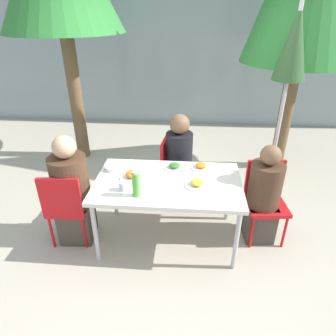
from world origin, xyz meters
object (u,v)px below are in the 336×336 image
Objects in this scene: person_far at (179,163)px; bottle at (136,184)px; chair_right at (265,195)px; person_right at (263,197)px; closed_umbrella at (292,57)px; chair_left at (66,204)px; salad_bowl at (114,167)px; person_left at (72,194)px; chair_far at (173,166)px; drinking_cup at (122,186)px.

person_far is 1.06m from bottle.
person_far reaches higher than chair_right.
person_right is 1.53m from closed_umbrella.
person_far is at bearing 33.74° from chair_left.
salad_bowl is at bearing -9.53° from person_right.
person_left is 1.41× the size of chair_far.
salad_bowl is at bearing 114.91° from drinking_cup.
person_far is (-0.94, 0.51, 0.08)m from chair_right.
drinking_cup is (-0.42, -0.94, 0.27)m from chair_far.
person_far is 0.85m from salad_bowl.
chair_left and chair_right have the same top height.
chair_right is at bearing -0.45° from salad_bowl.
chair_far is at bearing 66.24° from drinking_cup.
salad_bowl is (0.43, 0.35, 0.25)m from chair_left.
person_far is (1.10, 0.84, 0.08)m from chair_left.
bottle is at bearing -13.29° from chair_left.
chair_left is 0.77× the size of person_right.
salad_bowl is at bearing 30.88° from person_left.
chair_left is 9.73× the size of drinking_cup.
closed_umbrella reaches higher than person_far.
drinking_cup is 0.48× the size of salad_bowl.
chair_far is at bearing -121.84° from person_far.
closed_umbrella is (0.23, 0.75, 1.28)m from chair_right.
salad_bowl is (-0.67, -0.49, 0.17)m from person_far.
person_right is at bearing 63.04° from person_far.
person_right is at bearing 58.16° from chair_right.
bottle reaches higher than chair_right.
chair_left is 1.00× the size of chair_right.
person_far is 4.73× the size of bottle.
chair_far is at bearing 37.60° from chair_left.
chair_right reaches higher than drinking_cup.
chair_far is 0.85m from salad_bowl.
person_right is 0.93× the size of person_far.
chair_right is 0.72× the size of person_far.
closed_umbrella is at bearing 104.87° from chair_far.
chair_far is 9.73× the size of drinking_cup.
person_left is at bearing 166.90° from drinking_cup.
closed_umbrella is (2.23, 1.00, 1.21)m from person_left.
drinking_cup is at bearing 150.98° from bottle.
chair_right is at bearing 68.09° from person_far.
closed_umbrella is at bearing -113.14° from chair_right.
chair_left is 1.36m from chair_far.
chair_left is 0.84m from bottle.
bottle is 0.58m from salad_bowl.
chair_left is at bearing 1.09° from person_right.
bottle is (-1.24, -0.38, 0.33)m from person_right.
drinking_cup is at bearing -145.78° from closed_umbrella.
person_left is at bearing 163.35° from bottle.
chair_right is at bearing 14.87° from drinking_cup.
chair_far is (1.02, 0.90, 0.00)m from chair_left.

